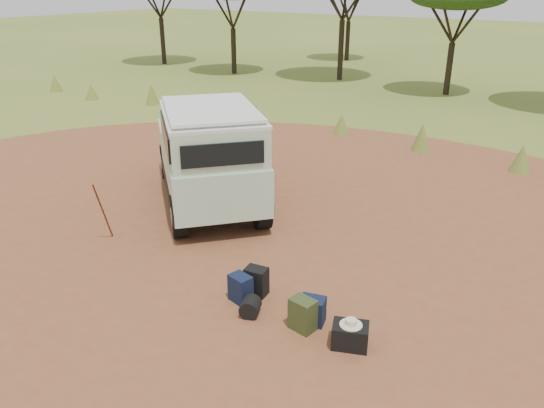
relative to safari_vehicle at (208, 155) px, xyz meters
The scene contains 12 objects.
ground 3.64m from the safari_vehicle, 33.30° to the right, with size 140.00×140.00×0.00m, color #5C7329.
dirt_clearing 3.64m from the safari_vehicle, 33.30° to the right, with size 23.00×23.00×0.01m, color brown.
grass_fringe 7.46m from the safari_vehicle, 66.22° to the left, with size 36.60×1.60×0.90m.
safari_vehicle is the anchor object (origin of this frame).
walking_staff 2.92m from the safari_vehicle, 98.51° to the right, with size 0.03×0.03×1.45m, color maroon.
backpack_black 4.40m from the safari_vehicle, 39.88° to the right, with size 0.37×0.27×0.51m, color black.
backpack_navy 4.54m from the safari_vehicle, 43.87° to the right, with size 0.37×0.27×0.49m, color #101D33.
backpack_olive 5.56m from the safari_vehicle, 35.40° to the right, with size 0.38×0.28×0.53m, color #3B4821.
duffel_navy 5.47m from the safari_vehicle, 33.19° to the right, with size 0.40×0.30×0.45m, color #101D33.
hard_case 6.21m from the safari_vehicle, 30.89° to the right, with size 0.53×0.37×0.37m, color black.
stuff_sack 4.99m from the safari_vehicle, 42.89° to the right, with size 0.32×0.32×0.32m, color black.
safari_hat 6.18m from the safari_vehicle, 30.89° to the right, with size 0.33×0.33×0.10m.
Camera 1 is at (4.96, -7.25, 5.03)m, focal length 35.00 mm.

